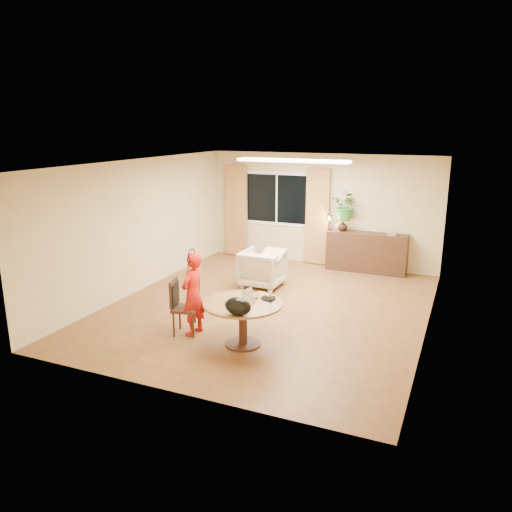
{
  "coord_description": "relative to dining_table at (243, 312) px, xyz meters",
  "views": [
    {
      "loc": [
        3.19,
        -7.97,
        3.24
      ],
      "look_at": [
        -0.16,
        -0.2,
        1.0
      ],
      "focal_mm": 35.0,
      "sensor_mm": 36.0,
      "label": 1
    }
  ],
  "objects": [
    {
      "name": "dining_table",
      "position": [
        0.0,
        0.0,
        0.0
      ],
      "size": [
        1.19,
        1.19,
        0.68
      ],
      "color": "brown",
      "rests_on": "floor"
    },
    {
      "name": "curtain_left",
      "position": [
        -2.4,
        4.8,
        0.61
      ],
      "size": [
        0.55,
        0.08,
        2.25
      ],
      "primitive_type": "cube",
      "color": "brown",
      "rests_on": "wall_back"
    },
    {
      "name": "vase",
      "position": [
        0.35,
        4.66,
        0.48
      ],
      "size": [
        0.27,
        0.27,
        0.25
      ],
      "primitive_type": "imported",
      "rotation": [
        0.0,
        0.0,
        0.14
      ],
      "color": "black",
      "rests_on": "sideboard"
    },
    {
      "name": "ceiling_panel",
      "position": [
        -0.25,
        2.85,
        2.03
      ],
      "size": [
        2.2,
        0.35,
        0.05
      ],
      "primitive_type": "cube",
      "color": "white",
      "rests_on": "ceiling"
    },
    {
      "name": "pot_lid",
      "position": [
        0.28,
        0.3,
        0.16
      ],
      "size": [
        0.25,
        0.25,
        0.04
      ],
      "primitive_type": null,
      "rotation": [
        0.0,
        0.0,
        0.08
      ],
      "color": "white",
      "rests_on": "dining_table"
    },
    {
      "name": "laptop",
      "position": [
        -0.06,
        -0.03,
        0.27
      ],
      "size": [
        0.42,
        0.32,
        0.25
      ],
      "primitive_type": null,
      "rotation": [
        0.0,
        0.0,
        -0.18
      ],
      "color": "#B7B7BC",
      "rests_on": "dining_table"
    },
    {
      "name": "wall_right",
      "position": [
        2.5,
        1.65,
        0.77
      ],
      "size": [
        0.0,
        6.5,
        6.5
      ],
      "primitive_type": "plane",
      "rotation": [
        1.57,
        0.0,
        -1.57
      ],
      "color": "tan",
      "rests_on": "floor"
    },
    {
      "name": "dining_chair",
      "position": [
        -1.01,
        0.03,
        -0.08
      ],
      "size": [
        0.51,
        0.49,
        0.89
      ],
      "primitive_type": null,
      "rotation": [
        0.0,
        0.0,
        0.25
      ],
      "color": "black",
      "rests_on": "floor"
    },
    {
      "name": "wall_back",
      "position": [
        -0.25,
        4.9,
        0.77
      ],
      "size": [
        5.5,
        0.0,
        5.5
      ],
      "primitive_type": "plane",
      "rotation": [
        1.57,
        0.0,
        0.0
      ],
      "color": "tan",
      "rests_on": "floor"
    },
    {
      "name": "bouquet",
      "position": [
        0.4,
        4.66,
        0.94
      ],
      "size": [
        0.72,
        0.67,
        0.66
      ],
      "primitive_type": "imported",
      "rotation": [
        0.0,
        0.0,
        -0.3
      ],
      "color": "#3E702A",
      "rests_on": "vase"
    },
    {
      "name": "tumbler",
      "position": [
        0.1,
        0.25,
        0.2
      ],
      "size": [
        0.09,
        0.09,
        0.11
      ],
      "primitive_type": null,
      "rotation": [
        0.0,
        0.0,
        0.13
      ],
      "color": "white",
      "rests_on": "dining_table"
    },
    {
      "name": "child",
      "position": [
        -0.89,
        0.07,
        0.14
      ],
      "size": [
        0.52,
        0.37,
        1.34
      ],
      "primitive_type": "imported",
      "rotation": [
        0.0,
        0.0,
        -1.67
      ],
      "color": "#B52A0D",
      "rests_on": "floor"
    },
    {
      "name": "wall_left",
      "position": [
        -3.0,
        1.65,
        0.77
      ],
      "size": [
        0.0,
        6.5,
        6.5
      ],
      "primitive_type": "plane",
      "rotation": [
        1.57,
        0.0,
        1.57
      ],
      "color": "tan",
      "rests_on": "floor"
    },
    {
      "name": "armchair",
      "position": [
        -0.82,
        2.75,
        -0.15
      ],
      "size": [
        0.83,
        0.85,
        0.76
      ],
      "primitive_type": "imported",
      "rotation": [
        0.0,
        0.0,
        3.12
      ],
      "color": "beige",
      "rests_on": "floor"
    },
    {
      "name": "throw",
      "position": [
        -0.61,
        2.74,
        0.24
      ],
      "size": [
        0.46,
        0.56,
        0.03
      ],
      "primitive_type": null,
      "rotation": [
        0.0,
        0.0,
        0.01
      ],
      "color": "beige",
      "rests_on": "armchair"
    },
    {
      "name": "curtain_right",
      "position": [
        -0.3,
        4.8,
        0.61
      ],
      "size": [
        0.55,
        0.08,
        2.25
      ],
      "primitive_type": "cube",
      "color": "brown",
      "rests_on": "wall_back"
    },
    {
      "name": "ceiling",
      "position": [
        -0.25,
        1.65,
        2.07
      ],
      "size": [
        6.5,
        6.5,
        0.0
      ],
      "primitive_type": "plane",
      "rotation": [
        3.14,
        0.0,
        0.0
      ],
      "color": "white",
      "rests_on": "wall_back"
    },
    {
      "name": "handbag",
      "position": [
        0.15,
        -0.48,
        0.27
      ],
      "size": [
        0.43,
        0.3,
        0.26
      ],
      "primitive_type": null,
      "rotation": [
        0.0,
        0.0,
        -0.21
      ],
      "color": "black",
      "rests_on": "dining_table"
    },
    {
      "name": "wine_glass",
      "position": [
        0.37,
        0.18,
        0.24
      ],
      "size": [
        0.08,
        0.08,
        0.19
      ],
      "primitive_type": null,
      "rotation": [
        0.0,
        0.0,
        0.26
      ],
      "color": "white",
      "rests_on": "dining_table"
    },
    {
      "name": "sideboard",
      "position": [
        0.92,
        4.66,
        -0.09
      ],
      "size": [
        1.78,
        0.43,
        0.89
      ],
      "primitive_type": "cube",
      "color": "black",
      "rests_on": "floor"
    },
    {
      "name": "book_stack",
      "position": [
        1.45,
        4.66,
        0.4
      ],
      "size": [
        0.24,
        0.2,
        0.08
      ],
      "primitive_type": null,
      "rotation": [
        0.0,
        0.0,
        -0.29
      ],
      "color": "#966C4C",
      "rests_on": "sideboard"
    },
    {
      "name": "desk_lamp",
      "position": [
        0.05,
        4.61,
        0.54
      ],
      "size": [
        0.17,
        0.17,
        0.37
      ],
      "primitive_type": null,
      "rotation": [
        0.0,
        0.0,
        0.14
      ],
      "color": "black",
      "rests_on": "sideboard"
    },
    {
      "name": "floor",
      "position": [
        -0.25,
        1.65,
        -0.53
      ],
      "size": [
        6.5,
        6.5,
        0.0
      ],
      "primitive_type": "plane",
      "color": "brown",
      "rests_on": "ground"
    },
    {
      "name": "window",
      "position": [
        -1.35,
        4.88,
        0.97
      ],
      "size": [
        1.7,
        0.03,
        1.3
      ],
      "color": "white",
      "rests_on": "wall_back"
    }
  ]
}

